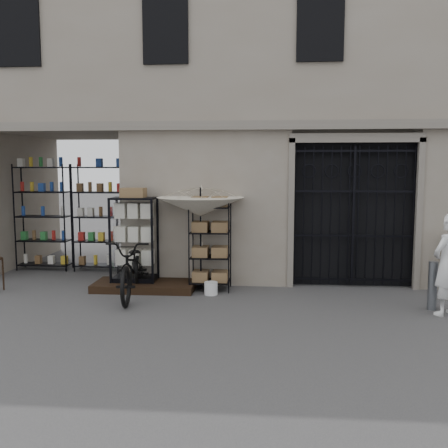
# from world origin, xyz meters

# --- Properties ---
(ground) EXTENTS (80.00, 80.00, 0.00)m
(ground) POSITION_xyz_m (0.00, 0.00, 0.00)
(ground) COLOR #232327
(ground) RESTS_ON ground
(main_building) EXTENTS (14.00, 4.00, 9.00)m
(main_building) POSITION_xyz_m (0.00, 4.00, 4.50)
(main_building) COLOR gray
(main_building) RESTS_ON ground
(shop_recess) EXTENTS (3.00, 1.70, 3.00)m
(shop_recess) POSITION_xyz_m (-4.50, 2.80, 1.50)
(shop_recess) COLOR black
(shop_recess) RESTS_ON ground
(shop_shelving) EXTENTS (2.70, 0.50, 2.50)m
(shop_shelving) POSITION_xyz_m (-4.55, 3.30, 1.25)
(shop_shelving) COLOR black
(shop_shelving) RESTS_ON ground
(iron_gate) EXTENTS (2.50, 0.21, 3.00)m
(iron_gate) POSITION_xyz_m (1.75, 2.28, 1.50)
(iron_gate) COLOR black
(iron_gate) RESTS_ON ground
(step_platform) EXTENTS (2.00, 0.90, 0.15)m
(step_platform) POSITION_xyz_m (-2.40, 1.55, 0.07)
(step_platform) COLOR black
(step_platform) RESTS_ON ground
(display_cabinet) EXTENTS (0.89, 0.61, 1.82)m
(display_cabinet) POSITION_xyz_m (-2.63, 1.66, 0.91)
(display_cabinet) COLOR black
(display_cabinet) RESTS_ON step_platform
(wire_rack) EXTENTS (0.92, 0.81, 1.76)m
(wire_rack) POSITION_xyz_m (-1.09, 1.66, 0.86)
(wire_rack) COLOR black
(wire_rack) RESTS_ON ground
(market_umbrella) EXTENTS (1.95, 1.96, 2.44)m
(market_umbrella) POSITION_xyz_m (-1.29, 1.67, 1.76)
(market_umbrella) COLOR black
(market_umbrella) RESTS_ON ground
(white_bucket) EXTENTS (0.28, 0.28, 0.25)m
(white_bucket) POSITION_xyz_m (-1.04, 1.26, 0.12)
(white_bucket) COLOR silver
(white_bucket) RESTS_ON ground
(bicycle) EXTENTS (0.86, 1.20, 2.15)m
(bicycle) POSITION_xyz_m (-2.47, 0.98, 0.00)
(bicycle) COLOR black
(bicycle) RESTS_ON ground
(steel_bollard) EXTENTS (0.19, 0.19, 0.84)m
(steel_bollard) POSITION_xyz_m (2.85, 0.57, 0.42)
(steel_bollard) COLOR slate
(steel_bollard) RESTS_ON ground
(shopkeeper) EXTENTS (1.48, 1.74, 0.40)m
(shopkeeper) POSITION_xyz_m (2.98, 0.29, 0.00)
(shopkeeper) COLOR white
(shopkeeper) RESTS_ON ground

